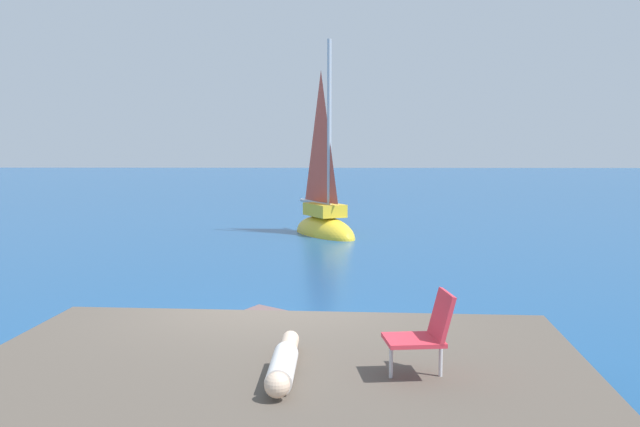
# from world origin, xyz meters

# --- Properties ---
(ground_plane) EXTENTS (160.00, 160.00, 0.00)m
(ground_plane) POSITION_xyz_m (0.00, 0.00, 0.00)
(ground_plane) COLOR navy
(shore_ledge) EXTENTS (6.39, 4.66, 0.64)m
(shore_ledge) POSITION_xyz_m (0.25, -2.54, 0.32)
(shore_ledge) COLOR brown
(shore_ledge) RESTS_ON ground
(boulder_seaward) EXTENTS (1.05, 1.06, 0.54)m
(boulder_seaward) POSITION_xyz_m (-1.66, 0.20, 0.00)
(boulder_seaward) COLOR brown
(boulder_seaward) RESTS_ON ground
(boulder_inland) EXTENTS (1.74, 1.64, 0.86)m
(boulder_inland) POSITION_xyz_m (-0.01, 0.13, 0.00)
(boulder_inland) COLOR brown
(boulder_inland) RESTS_ON ground
(sailboat_near) EXTENTS (2.57, 3.59, 6.53)m
(sailboat_near) POSITION_xyz_m (0.46, 12.81, 0.35)
(sailboat_near) COLOR yellow
(sailboat_near) RESTS_ON ground
(person_sunbather) EXTENTS (0.25, 1.76, 0.25)m
(person_sunbather) POSITION_xyz_m (0.33, -3.07, 0.75)
(person_sunbather) COLOR white
(person_sunbather) RESTS_ON shore_ledge
(beach_chair) EXTENTS (0.65, 0.55, 0.80)m
(beach_chair) POSITION_xyz_m (1.65, -3.07, 1.08)
(beach_chair) COLOR #E03342
(beach_chair) RESTS_ON shore_ledge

